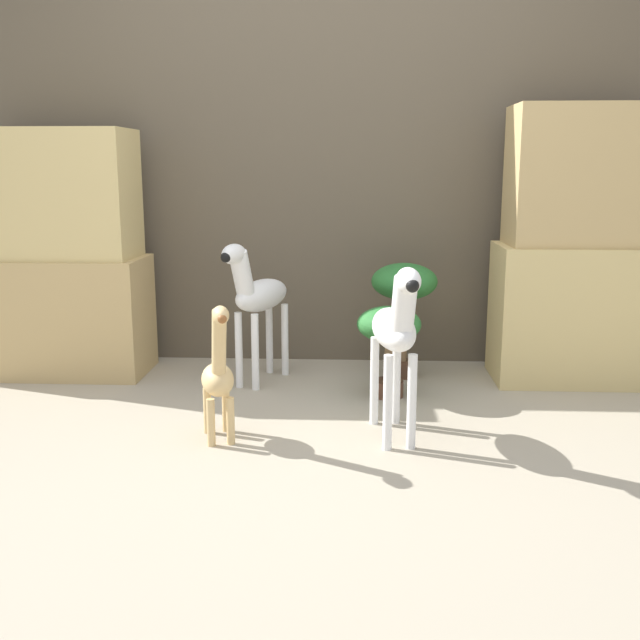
{
  "coord_description": "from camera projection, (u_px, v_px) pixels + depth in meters",
  "views": [
    {
      "loc": [
        0.21,
        -2.62,
        1.09
      ],
      "look_at": [
        0.04,
        0.71,
        0.4
      ],
      "focal_mm": 42.0,
      "sensor_mm": 36.0,
      "label": 1
    }
  ],
  "objects": [
    {
      "name": "rock_pillar_left",
      "position": [
        58.0,
        260.0,
        3.91
      ],
      "size": [
        0.89,
        0.45,
        1.28
      ],
      "color": "tan",
      "rests_on": "ground_plane"
    },
    {
      "name": "ground_plane",
      "position": [
        300.0,
        464.0,
        2.79
      ],
      "size": [
        14.0,
        14.0,
        0.0
      ],
      "primitive_type": "plane",
      "color": "#9E937F"
    },
    {
      "name": "wall_back",
      "position": [
        321.0,
        164.0,
        4.11
      ],
      "size": [
        6.4,
        0.08,
        2.2
      ],
      "color": "brown",
      "rests_on": "ground_plane"
    },
    {
      "name": "zebra_right",
      "position": [
        396.0,
        330.0,
        2.95
      ],
      "size": [
        0.22,
        0.56,
        0.73
      ],
      "color": "white",
      "rests_on": "ground_plane"
    },
    {
      "name": "potted_palm_front",
      "position": [
        389.0,
        331.0,
        3.55
      ],
      "size": [
        0.3,
        0.3,
        0.44
      ],
      "color": "#513323",
      "rests_on": "ground_plane"
    },
    {
      "name": "giraffe_figurine",
      "position": [
        218.0,
        374.0,
        2.97
      ],
      "size": [
        0.19,
        0.36,
        0.58
      ],
      "color": "tan",
      "rests_on": "ground_plane"
    },
    {
      "name": "zebra_left",
      "position": [
        257.0,
        296.0,
        3.74
      ],
      "size": [
        0.33,
        0.55,
        0.73
      ],
      "color": "white",
      "rests_on": "ground_plane"
    },
    {
      "name": "rock_pillar_right",
      "position": [
        587.0,
        254.0,
        3.76
      ],
      "size": [
        0.89,
        0.45,
        1.38
      ],
      "color": "#D1B775",
      "rests_on": "ground_plane"
    },
    {
      "name": "potted_palm_back",
      "position": [
        404.0,
        289.0,
        3.86
      ],
      "size": [
        0.34,
        0.34,
        0.6
      ],
      "color": "#513323",
      "rests_on": "ground_plane"
    }
  ]
}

